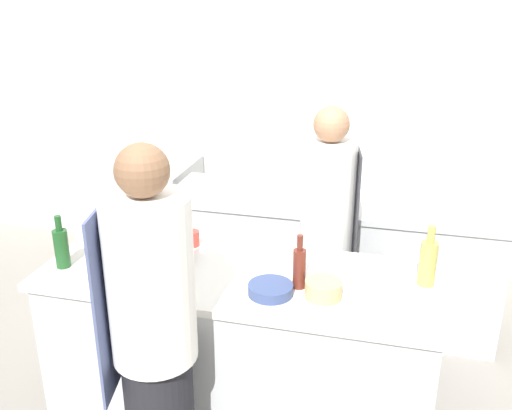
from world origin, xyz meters
TOP-DOWN VIEW (x-y plane):
  - wall_back at (0.00, 2.13)m, footprint 8.00×0.06m
  - prep_counter at (0.00, 0.00)m, footprint 2.09×0.79m
  - pass_counter at (0.35, 1.21)m, footprint 2.38×0.67m
  - oven_range at (-1.38, 1.72)m, footprint 0.91×0.72m
  - chef_at_prep_near at (-0.21, -0.63)m, footprint 0.41×0.40m
  - chef_at_stove at (0.37, 0.69)m, footprint 0.36×0.35m
  - bottle_olive_oil at (-0.93, -0.16)m, footprint 0.08×0.08m
  - bottle_vinegar at (-0.31, 0.03)m, footprint 0.07×0.07m
  - bottle_wine at (0.94, 0.12)m, footprint 0.09×0.09m
  - bottle_cooking_oil at (0.33, -0.07)m, footprint 0.06×0.06m
  - bottle_sauce at (-0.71, 0.06)m, footprint 0.07×0.07m
  - bottle_water at (-0.39, -0.31)m, footprint 0.08×0.08m
  - bowl_mixing_large at (0.46, -0.13)m, footprint 0.18×0.18m
  - bowl_prep_small at (0.21, -0.17)m, footprint 0.22×0.22m
  - bowl_ceramic_blue at (-0.59, -0.21)m, footprint 0.28×0.28m
  - cup at (-0.35, 0.26)m, footprint 0.08×0.08m
  - stockpot at (0.22, 1.33)m, footprint 0.25×0.25m

SIDE VIEW (x-z plane):
  - oven_range at x=-1.38m, z-range 0.00..0.91m
  - prep_counter at x=0.00m, z-range 0.00..0.93m
  - pass_counter at x=0.35m, z-range 0.00..0.93m
  - chef_at_stove at x=0.37m, z-range 0.01..1.69m
  - chef_at_prep_near at x=-0.21m, z-range 0.00..1.78m
  - bowl_prep_small at x=0.21m, z-range 0.92..0.98m
  - bowl_ceramic_blue at x=-0.59m, z-range 0.92..0.98m
  - bowl_mixing_large at x=0.46m, z-range 0.92..1.01m
  - cup at x=-0.35m, z-range 0.92..1.01m
  - bottle_vinegar at x=-0.31m, z-range 0.90..1.09m
  - stockpot at x=0.22m, z-range 0.92..1.09m
  - bottle_water at x=-0.39m, z-range 0.90..1.11m
  - bottle_sauce at x=-0.71m, z-range 0.90..1.13m
  - bottle_cooking_oil at x=0.33m, z-range 0.90..1.18m
  - bottle_olive_oil at x=-0.93m, z-range 0.89..1.19m
  - bottle_wine at x=0.94m, z-range 0.89..1.21m
  - wall_back at x=0.00m, z-range 0.00..2.80m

